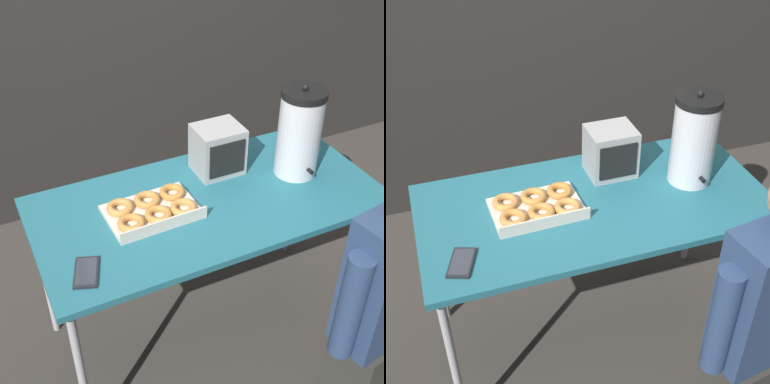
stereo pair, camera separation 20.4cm
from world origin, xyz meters
TOP-DOWN VIEW (x-y plane):
  - ground_plane at (0.00, 0.00)m, footprint 12.00×12.00m
  - folding_table at (0.00, 0.00)m, footprint 1.39×0.68m
  - donut_box at (-0.23, 0.01)m, footprint 0.36×0.25m
  - coffee_urn at (0.42, 0.02)m, footprint 0.18×0.21m
  - cell_phone at (-0.55, -0.19)m, footprint 0.12×0.16m
  - space_heater at (0.13, 0.17)m, footprint 0.19×0.17m
  - person_seated at (0.42, -0.62)m, footprint 0.54×0.26m

SIDE VIEW (x-z plane):
  - ground_plane at x=0.00m, z-range 0.00..0.00m
  - person_seated at x=0.42m, z-range -0.02..1.20m
  - folding_table at x=0.00m, z-range 0.33..1.10m
  - cell_phone at x=-0.55m, z-range 0.77..0.78m
  - donut_box at x=-0.23m, z-range 0.76..0.81m
  - space_heater at x=0.13m, z-range 0.77..0.97m
  - coffee_urn at x=0.42m, z-range 0.75..1.16m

